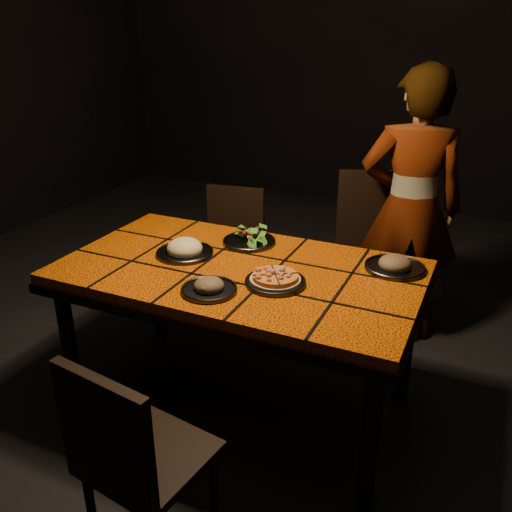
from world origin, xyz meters
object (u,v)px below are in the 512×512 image
at_px(chair_far_right, 373,242).
at_px(diner, 410,209).
at_px(dining_table, 239,283).
at_px(chair_near, 132,454).
at_px(plate_pizza, 275,280).
at_px(chair_far_left, 232,245).
at_px(plate_pasta, 185,250).

relative_size(chair_far_right, diner, 0.61).
xyz_separation_m(dining_table, chair_near, (0.06, -0.92, -0.19)).
bearing_deg(chair_near, dining_table, -78.01).
bearing_deg(plate_pizza, chair_far_left, 126.55).
height_order(dining_table, plate_pasta, plate_pasta).
bearing_deg(dining_table, chair_near, -86.12).
relative_size(dining_table, plate_pizza, 5.45).
bearing_deg(plate_pasta, chair_far_left, 101.93).
xyz_separation_m(chair_far_left, chair_far_right, (0.84, 0.22, 0.08)).
bearing_deg(dining_table, chair_far_right, 70.51).
height_order(chair_far_left, plate_pasta, plate_pasta).
height_order(diner, plate_pasta, diner).
relative_size(dining_table, plate_pasta, 5.99).
height_order(plate_pizza, plate_pasta, plate_pasta).
distance_m(dining_table, chair_far_right, 1.12).
xyz_separation_m(diner, plate_pasta, (-0.87, -1.00, -0.02)).
height_order(chair_far_left, chair_far_right, chair_far_right).
xyz_separation_m(chair_near, chair_far_right, (0.31, 1.97, 0.07)).
distance_m(chair_far_left, diner, 1.11).
distance_m(dining_table, plate_pizza, 0.25).
height_order(chair_far_left, plate_pizza, chair_far_left).
bearing_deg(diner, chair_near, 60.12).
bearing_deg(plate_pizza, dining_table, 157.25).
distance_m(plate_pizza, plate_pasta, 0.52).
xyz_separation_m(dining_table, chair_far_left, (-0.47, 0.83, -0.20)).
bearing_deg(dining_table, plate_pizza, -22.75).
height_order(chair_far_right, diner, diner).
bearing_deg(chair_near, plate_pizza, -92.20).
distance_m(dining_table, diner, 1.18).
height_order(dining_table, chair_far_left, chair_far_left).
bearing_deg(diner, dining_table, 45.66).
bearing_deg(chair_far_right, chair_near, -120.89).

